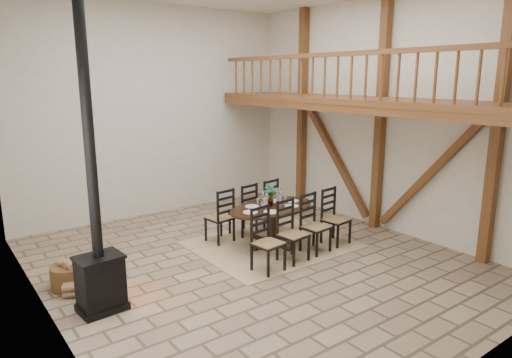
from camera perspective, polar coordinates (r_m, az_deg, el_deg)
ground at (r=8.53m, az=-0.15°, el=-10.26°), size 8.00×8.00×0.00m
room_shell at (r=8.63m, az=6.31°, el=10.53°), size 7.02×8.02×5.01m
rug at (r=9.33m, az=1.97°, el=-8.15°), size 3.00×2.50×0.02m
dining_table at (r=9.14m, az=2.41°, el=-5.96°), size 2.45×2.41×1.26m
wood_stove at (r=6.84m, az=-19.26°, el=-6.82°), size 0.69×0.55×5.00m
log_basket at (r=8.06m, az=-22.29°, el=-11.08°), size 0.58×0.58×0.48m
log_stack at (r=7.78m, az=-21.83°, el=-12.73°), size 0.37×0.32×0.21m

